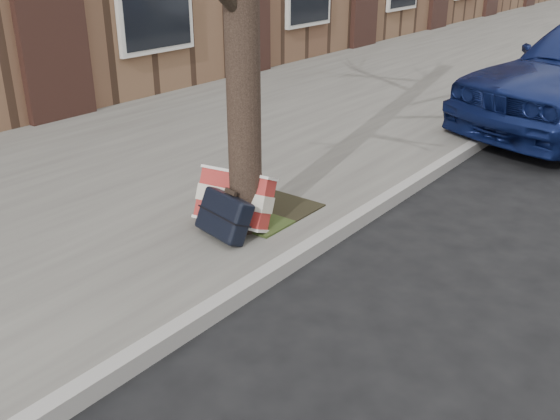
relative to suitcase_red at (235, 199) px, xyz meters
The scene contains 5 objects.
ground 2.14m from the suitcase_red, 22.20° to the right, with size 120.00×120.00×0.00m, color black.
near_sidewalk 14.31m from the suitcase_red, 97.01° to the left, with size 5.00×70.00×0.12m, color slate.
dirt_patch 0.47m from the suitcase_red, 96.46° to the left, with size 0.85×0.85×0.01m, color black.
suitcase_red is the anchor object (origin of this frame).
suitcase_navy 0.25m from the suitcase_red, 69.67° to the right, with size 0.51×0.16×0.36m, color black.
Camera 1 is at (1.31, -2.82, 2.37)m, focal length 40.00 mm.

